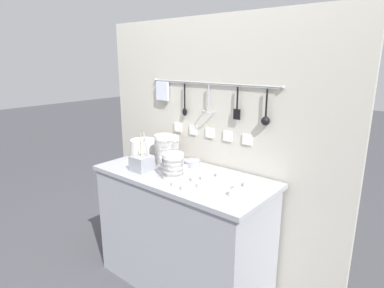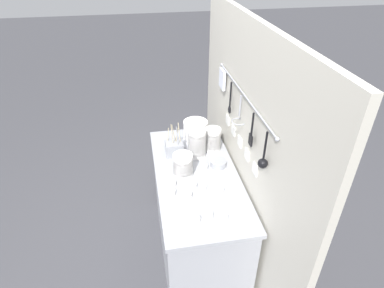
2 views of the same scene
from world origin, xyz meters
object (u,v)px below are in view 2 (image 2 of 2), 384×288
object	(u,v)px
cup_edge_far	(220,190)
plate_stack	(195,130)
bowl_stack_short_front	(213,139)
cup_back_left	(203,187)
cup_edge_near	(193,185)
bowl_stack_nested_right	(183,165)
steel_mixing_bowl	(218,163)
cup_beside_plates	(172,192)
cup_front_left	(188,195)
cup_back_right	(224,215)
cutlery_caddy	(174,148)
cup_mid_row	(173,183)
cup_centre	(209,215)
cup_front_right	(204,167)
cup_by_caddy	(196,220)
bowl_stack_tall_left	(197,143)

from	to	relation	value
cup_edge_far	plate_stack	bearing A→B (deg)	-176.93
bowl_stack_short_front	cup_back_left	distance (m)	0.49
plate_stack	cup_edge_near	bearing A→B (deg)	-11.82
bowl_stack_nested_right	cup_edge_far	xyz separation A→B (m)	(0.22, 0.21, -0.07)
steel_mixing_bowl	cup_back_left	world-z (taller)	steel_mixing_bowl
cup_beside_plates	cup_back_left	bearing A→B (deg)	93.87
bowl_stack_short_front	cup_beside_plates	world-z (taller)	bowl_stack_short_front
steel_mixing_bowl	cup_front_left	size ratio (longest dim) A/B	2.53
plate_stack	cup_back_right	bearing A→B (deg)	0.22
cup_edge_near	cup_front_left	bearing A→B (deg)	-29.56
cup_back_left	cup_edge_far	bearing A→B (deg)	67.36
cutlery_caddy	cup_mid_row	bearing A→B (deg)	-9.41
cup_back_left	steel_mixing_bowl	bearing A→B (deg)	145.31
cutlery_caddy	cup_centre	xyz separation A→B (m)	(0.70, 0.12, -0.04)
bowl_stack_nested_right	cup_front_right	distance (m)	0.18
plate_stack	bowl_stack_nested_right	bearing A→B (deg)	-20.22
cup_by_caddy	cup_front_left	size ratio (longest dim) A/B	1.00
cup_back_left	cup_beside_plates	xyz separation A→B (m)	(0.01, -0.21, 0.00)
cutlery_caddy	cup_front_right	bearing A→B (deg)	39.60
cup_edge_far	cup_front_left	bearing A→B (deg)	-86.97
cutlery_caddy	cup_back_left	bearing A→B (deg)	16.62
cutlery_caddy	cup_beside_plates	size ratio (longest dim) A/B	5.72
steel_mixing_bowl	cup_back_right	xyz separation A→B (m)	(0.51, -0.09, -0.00)
plate_stack	cup_back_left	world-z (taller)	plate_stack
plate_stack	cup_by_caddy	bearing A→B (deg)	-10.21
bowl_stack_short_front	cup_edge_far	distance (m)	0.50
plate_stack	cutlery_caddy	bearing A→B (deg)	-44.28
bowl_stack_nested_right	cup_back_right	distance (m)	0.48
bowl_stack_tall_left	cup_edge_near	xyz separation A→B (m)	(0.36, -0.09, -0.10)
cup_centre	cup_edge_near	world-z (taller)	same
cup_edge_far	cup_by_caddy	bearing A→B (deg)	-41.46
cup_front_right	cup_edge_near	distance (m)	0.22
plate_stack	cup_front_left	world-z (taller)	plate_stack
bowl_stack_nested_right	cup_back_right	bearing A→B (deg)	22.14
bowl_stack_nested_right	plate_stack	distance (m)	0.51
bowl_stack_short_front	steel_mixing_bowl	world-z (taller)	bowl_stack_short_front
cup_by_caddy	cup_edge_far	distance (m)	0.31
cup_edge_near	cup_centre	bearing A→B (deg)	8.94
plate_stack	cup_front_left	bearing A→B (deg)	-14.21
plate_stack	cup_centre	xyz separation A→B (m)	(0.91, -0.09, -0.06)
cup_front_right	cup_edge_far	bearing A→B (deg)	11.25
cup_back_right	cup_edge_near	world-z (taller)	same
cup_edge_near	cup_beside_plates	bearing A→B (deg)	-73.30
cup_centre	cup_by_caddy	bearing A→B (deg)	-73.53
cup_by_caddy	bowl_stack_short_front	bearing A→B (deg)	159.86
bowl_stack_tall_left	cutlery_caddy	bearing A→B (deg)	-107.85
bowl_stack_short_front	cup_back_left	bearing A→B (deg)	-20.65
bowl_stack_nested_right	cup_front_right	size ratio (longest dim) A/B	3.61
bowl_stack_short_front	cup_edge_near	world-z (taller)	bowl_stack_short_front
cup_beside_plates	cup_front_left	distance (m)	0.11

